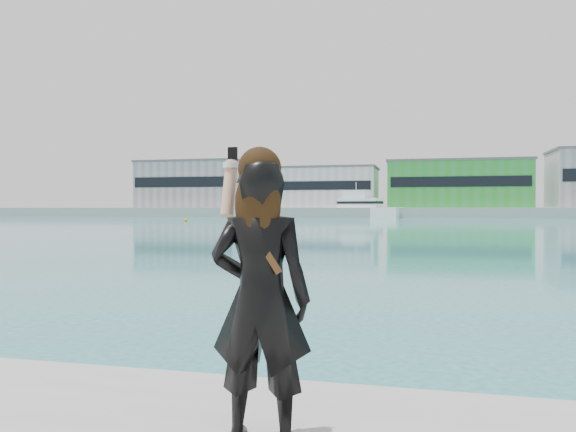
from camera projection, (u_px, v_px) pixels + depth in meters
The scene contains 9 objects.
far_quay at pixel (420, 212), 129.83m from camera, with size 320.00×40.00×2.00m, color #9E9E99.
warehouse_grey_left at pixel (196, 185), 140.72m from camera, with size 26.52×16.36×11.50m.
warehouse_white at pixel (325, 187), 132.96m from camera, with size 24.48×15.35×9.50m.
warehouse_green at pixel (457, 184), 125.87m from camera, with size 30.60×16.36×10.50m.
flagpole_left at pixel (252, 188), 129.93m from camera, with size 1.28×0.16×8.00m.
flagpole_right at pixel (530, 186), 115.78m from camera, with size 1.28×0.16×8.00m.
motor_yacht at pixel (362, 207), 116.01m from camera, with size 16.27×9.01×7.32m.
buoy_far at pixel (186, 221), 83.76m from camera, with size 0.50×0.50×0.50m, color #EA9E0C.
woman at pixel (260, 291), 3.35m from camera, with size 0.64×0.44×1.78m.
Camera 1 is at (0.77, -3.41, 2.20)m, focal length 35.00 mm.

